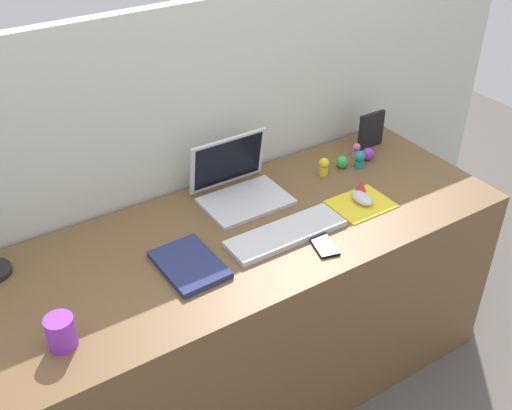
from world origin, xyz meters
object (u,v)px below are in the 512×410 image
(cell_phone, at_px, (323,244))
(keyboard, at_px, (286,233))
(laptop, at_px, (238,183))
(picture_frame, at_px, (371,130))
(mouse, at_px, (362,198))
(notebook_pad, at_px, (189,265))
(coffee_mug, at_px, (61,332))
(toy_figurine_pink, at_px, (356,150))
(toy_figurine_red, at_px, (361,186))
(toy_figurine_yellow, at_px, (324,166))
(toy_figurine_purple, at_px, (368,154))
(toy_figurine_teal, at_px, (360,159))
(toy_figurine_green, at_px, (342,162))

(cell_phone, bearing_deg, keyboard, 138.06)
(laptop, bearing_deg, picture_frame, 2.10)
(mouse, relative_size, notebook_pad, 0.40)
(keyboard, distance_m, cell_phone, 0.13)
(coffee_mug, bearing_deg, keyboard, 5.44)
(toy_figurine_pink, bearing_deg, toy_figurine_red, -126.65)
(cell_phone, bearing_deg, toy_figurine_yellow, 66.54)
(notebook_pad, xyz_separation_m, toy_figurine_purple, (0.90, 0.21, 0.02))
(mouse, xyz_separation_m, coffee_mug, (-1.10, -0.09, 0.03))
(picture_frame, height_order, toy_figurine_red, picture_frame)
(toy_figurine_teal, bearing_deg, notebook_pad, -167.79)
(coffee_mug, bearing_deg, toy_figurine_purple, 13.11)
(toy_figurine_teal, xyz_separation_m, toy_figurine_red, (-0.11, -0.14, -0.01))
(keyboard, xyz_separation_m, mouse, (0.34, 0.01, 0.01))
(mouse, bearing_deg, cell_phone, -155.69)
(picture_frame, bearing_deg, toy_figurine_teal, -144.54)
(toy_figurine_purple, bearing_deg, coffee_mug, -166.89)
(notebook_pad, height_order, coffee_mug, coffee_mug)
(cell_phone, xyz_separation_m, toy_figurine_green, (0.37, 0.35, 0.02))
(toy_figurine_teal, height_order, toy_figurine_purple, toy_figurine_teal)
(notebook_pad, relative_size, toy_figurine_purple, 4.71)
(toy_figurine_green, bearing_deg, toy_figurine_purple, -3.45)
(notebook_pad, bearing_deg, cell_phone, -20.09)
(toy_figurine_red, bearing_deg, laptop, 150.69)
(mouse, distance_m, toy_figurine_pink, 0.33)
(mouse, xyz_separation_m, toy_figurine_pink, (0.20, 0.27, 0.01))
(notebook_pad, xyz_separation_m, toy_figurine_green, (0.78, 0.21, 0.01))
(toy_figurine_red, xyz_separation_m, toy_figurine_green, (0.05, 0.17, 0.00))
(laptop, xyz_separation_m, notebook_pad, (-0.33, -0.26, -0.04))
(picture_frame, height_order, toy_figurine_green, picture_frame)
(picture_frame, xyz_separation_m, toy_figurine_yellow, (-0.29, -0.07, -0.04))
(laptop, bearing_deg, toy_figurine_pink, -1.17)
(mouse, height_order, toy_figurine_yellow, toy_figurine_yellow)
(picture_frame, xyz_separation_m, coffee_mug, (-1.41, -0.39, -0.03))
(keyboard, bearing_deg, picture_frame, 26.11)
(mouse, xyz_separation_m, toy_figurine_green, (0.10, 0.23, 0.00))
(laptop, distance_m, toy_figurine_pink, 0.54)
(notebook_pad, xyz_separation_m, toy_figurine_red, (0.72, 0.04, 0.01))
(picture_frame, xyz_separation_m, toy_figurine_purple, (-0.08, -0.08, -0.05))
(picture_frame, xyz_separation_m, toy_figurine_pink, (-0.10, -0.03, -0.04))
(notebook_pad, height_order, toy_figurine_red, toy_figurine_red)
(toy_figurine_green, bearing_deg, coffee_mug, -165.26)
(cell_phone, height_order, toy_figurine_pink, toy_figurine_pink)
(toy_figurine_red, height_order, toy_figurine_green, same)
(notebook_pad, bearing_deg, coffee_mug, -168.08)
(keyboard, distance_m, toy_figurine_red, 0.39)
(toy_figurine_yellow, xyz_separation_m, toy_figurine_purple, (0.22, -0.01, -0.01))
(notebook_pad, relative_size, toy_figurine_yellow, 3.45)
(notebook_pad, distance_m, toy_figurine_green, 0.80)
(toy_figurine_pink, xyz_separation_m, toy_figurine_purple, (0.02, -0.04, -0.01))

